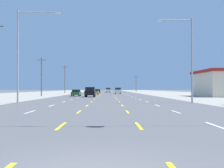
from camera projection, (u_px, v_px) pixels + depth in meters
ground_plane at (107, 95)px, 71.49m from camera, size 572.00×572.00×0.00m
lot_apron_left at (11, 95)px, 71.19m from camera, size 28.00×440.00×0.01m
lot_apron_right at (203, 95)px, 71.80m from camera, size 28.00×440.00×0.01m
lane_markings at (108, 93)px, 109.98m from camera, size 10.64×227.60×0.01m
signal_span_wire at (90, 12)px, 12.32m from camera, size 26.47×0.52×8.93m
suv_inner_left_nearest at (90, 92)px, 56.07m from camera, size 1.98×4.90×1.98m
sedan_far_left_near at (76, 93)px, 61.19m from camera, size 1.80×4.50×1.46m
sedan_inner_left_mid at (96, 92)px, 80.83m from camera, size 1.80×4.50×1.46m
suv_inner_right_midfar at (118, 91)px, 89.98m from camera, size 1.98×4.90×1.98m
sedan_inner_left_far at (98, 91)px, 103.88m from camera, size 1.80×4.50×1.46m
suv_center_turn_farther at (108, 90)px, 119.68m from camera, size 1.98×4.90×1.98m
suv_far_left_farthest at (93, 90)px, 128.31m from camera, size 1.98×4.90×1.98m
hatchback_center_turn_distant_a at (108, 90)px, 133.19m from camera, size 1.72×3.90×1.54m
streetlight_left_row_0 at (22, 49)px, 32.25m from camera, size 4.96×0.26×10.83m
streetlight_right_row_0 at (188, 54)px, 32.48m from camera, size 4.11×0.26×9.99m
utility_pole_left_row_1 at (42, 76)px, 62.89m from camera, size 2.20×0.26×8.76m
utility_pole_left_row_2 at (65, 79)px, 101.60m from camera, size 2.20×0.26×10.16m
utility_pole_right_row_3 at (136, 83)px, 138.31m from camera, size 2.20×0.26×8.13m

